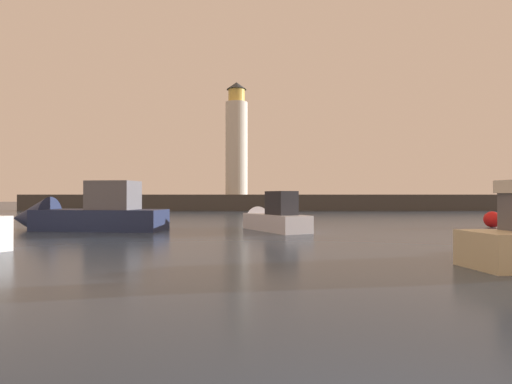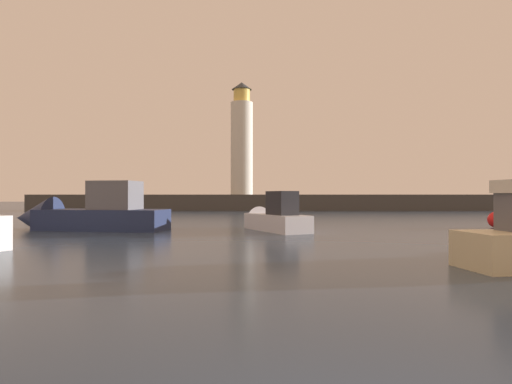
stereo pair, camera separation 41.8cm
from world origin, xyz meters
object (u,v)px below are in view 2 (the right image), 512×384
(motorboat_2, at_px, (82,215))
(motorboat_3, at_px, (271,218))
(lighthouse, at_px, (242,141))
(mooring_buoy, at_px, (496,220))

(motorboat_2, height_order, motorboat_3, motorboat_2)
(lighthouse, xyz_separation_m, mooring_buoy, (17.21, -31.56, -8.87))
(lighthouse, height_order, motorboat_2, lighthouse)
(lighthouse, relative_size, motorboat_2, 1.62)
(motorboat_3, bearing_deg, lighthouse, 95.57)
(motorboat_2, height_order, mooring_buoy, motorboat_2)
(motorboat_3, distance_m, mooring_buoy, 14.07)
(motorboat_2, distance_m, mooring_buoy, 24.97)
(mooring_buoy, bearing_deg, motorboat_3, -172.33)
(motorboat_2, relative_size, mooring_buoy, 9.40)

